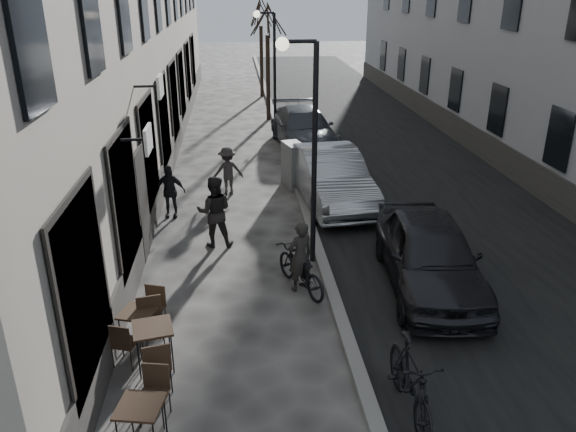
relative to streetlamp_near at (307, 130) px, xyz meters
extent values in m
cube|color=black|center=(4.02, 10.00, -3.16)|extent=(7.30, 60.00, 0.00)
cube|color=slate|center=(0.37, 10.00, -3.10)|extent=(0.25, 60.00, 0.12)
cylinder|color=black|center=(0.17, 0.00, -0.66)|extent=(0.12, 0.12, 5.00)
cylinder|color=black|center=(-0.18, 0.00, 1.84)|extent=(0.70, 0.08, 0.08)
sphere|color=#FFF2CC|center=(-0.53, 0.00, 1.79)|extent=(0.28, 0.28, 0.28)
cylinder|color=black|center=(0.17, 12.00, -0.66)|extent=(0.12, 0.12, 5.00)
cylinder|color=black|center=(-0.18, 12.00, 1.84)|extent=(0.70, 0.08, 0.08)
sphere|color=#FFF2CC|center=(-0.53, 12.00, 1.79)|extent=(0.28, 0.28, 0.28)
cylinder|color=black|center=(0.07, 15.00, -1.21)|extent=(0.20, 0.20, 3.90)
cylinder|color=black|center=(0.07, 21.00, -1.21)|extent=(0.20, 0.20, 3.90)
cube|color=#2F2114|center=(-2.99, -5.52, -2.44)|extent=(0.71, 0.71, 0.04)
cylinder|color=black|center=(-3.19, -5.23, -2.81)|extent=(0.02, 0.02, 0.70)
cylinder|color=black|center=(-2.69, -5.32, -2.81)|extent=(0.02, 0.02, 0.70)
cube|color=#2F2114|center=(-3.04, -3.69, -2.39)|extent=(0.77, 0.77, 0.04)
cylinder|color=black|center=(-3.25, -4.01, -2.78)|extent=(0.03, 0.03, 0.75)
cylinder|color=black|center=(-2.72, -3.90, -2.78)|extent=(0.03, 0.03, 0.75)
cylinder|color=black|center=(-3.36, -3.48, -2.78)|extent=(0.03, 0.03, 0.75)
cylinder|color=black|center=(-2.83, -3.37, -2.78)|extent=(0.03, 0.03, 0.75)
cube|color=#2F2114|center=(-3.38, -3.07, -2.45)|extent=(0.75, 0.75, 0.04)
cylinder|color=black|center=(-3.69, -3.23, -2.82)|extent=(0.02, 0.02, 0.69)
cylinder|color=black|center=(-3.22, -3.38, -2.82)|extent=(0.02, 0.02, 0.69)
cylinder|color=black|center=(-3.53, -2.75, -2.82)|extent=(0.02, 0.02, 0.69)
cylinder|color=black|center=(-3.06, -2.91, -2.82)|extent=(0.02, 0.02, 0.69)
cube|color=slate|center=(0.27, 5.27, -2.44)|extent=(0.76, 1.06, 1.44)
imported|color=black|center=(-0.28, -1.31, -2.68)|extent=(1.31, 1.91, 0.95)
imported|color=black|center=(-0.28, -1.31, -2.38)|extent=(0.67, 0.57, 1.56)
imported|color=black|center=(-2.12, 1.08, -2.25)|extent=(0.90, 0.71, 1.81)
imported|color=#2E2A28|center=(-1.82, 4.78, -2.41)|extent=(1.07, 0.76, 1.50)
imported|color=black|center=(-3.43, 3.08, -2.41)|extent=(0.91, 0.44, 1.51)
imported|color=black|center=(2.47, -1.44, -2.38)|extent=(2.24, 4.70, 1.55)
imported|color=#989CA0|center=(1.21, 3.78, -2.35)|extent=(2.19, 5.04, 1.61)
imported|color=#32353B|center=(1.17, 9.96, -2.40)|extent=(2.53, 5.36, 1.51)
imported|color=black|center=(0.92, -5.24, -2.55)|extent=(0.59, 2.04, 1.22)
camera|label=1|loc=(-1.53, -11.79, 2.93)|focal=35.00mm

